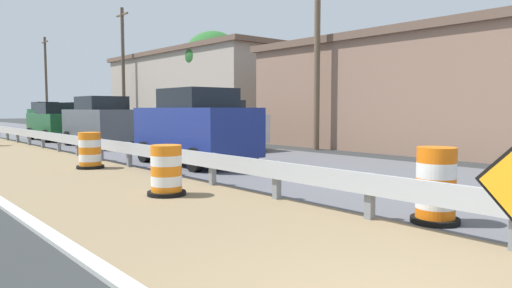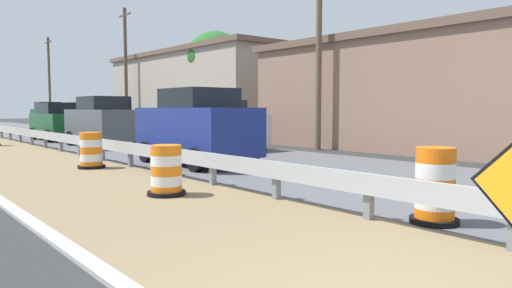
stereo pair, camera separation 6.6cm
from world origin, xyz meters
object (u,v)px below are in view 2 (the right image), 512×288
at_px(car_trailing_near_lane, 82,118).
at_px(car_mid_far_lane, 218,124).
at_px(traffic_barrel_mid, 91,152).
at_px(car_trailing_far_lane, 58,122).
at_px(car_distant_b, 102,122).
at_px(utility_pole_mid, 126,68).
at_px(car_lead_near_lane, 196,127).
at_px(utility_pole_near, 319,30).
at_px(utility_pole_far, 49,80).
at_px(traffic_barrel_nearest, 435,189).
at_px(car_distant_a, 49,116).
at_px(traffic_barrel_close, 166,173).

xyz_separation_m(car_trailing_near_lane, car_mid_far_lane, (-0.18, -16.27, -0.03)).
xyz_separation_m(traffic_barrel_mid, car_trailing_near_lane, (6.50, 19.04, 0.58)).
relative_size(car_trailing_far_lane, car_distant_b, 0.92).
bearing_deg(utility_pole_mid, car_trailing_far_lane, -135.14).
relative_size(traffic_barrel_mid, car_lead_near_lane, 0.23).
xyz_separation_m(traffic_barrel_mid, car_mid_far_lane, (6.32, 2.77, 0.55)).
height_order(utility_pole_near, utility_pole_far, utility_pole_near).
distance_m(traffic_barrel_nearest, car_lead_near_lane, 8.36).
bearing_deg(car_distant_a, car_mid_far_lane, 1.14).
bearing_deg(car_mid_far_lane, utility_pole_near, 42.02).
bearing_deg(traffic_barrel_nearest, car_lead_near_lane, 81.48).
height_order(car_trailing_near_lane, utility_pole_mid, utility_pole_mid).
relative_size(traffic_barrel_mid, utility_pole_near, 0.11).
bearing_deg(utility_pole_far, car_lead_near_lane, -100.46).
distance_m(car_lead_near_lane, car_trailing_far_lane, 13.40).
bearing_deg(utility_pole_near, car_mid_far_lane, 131.98).
xyz_separation_m(traffic_barrel_close, traffic_barrel_mid, (0.39, 4.92, 0.02)).
bearing_deg(car_lead_near_lane, traffic_barrel_mid, 68.24).
distance_m(car_trailing_near_lane, utility_pole_near, 19.82).
height_order(car_distant_b, utility_pole_near, utility_pole_near).
xyz_separation_m(car_mid_far_lane, car_distant_a, (-0.02, 22.95, 0.07)).
xyz_separation_m(traffic_barrel_mid, car_distant_b, (3.12, 6.96, 0.63)).
xyz_separation_m(car_trailing_far_lane, utility_pole_far, (6.98, 25.29, 3.63)).
bearing_deg(traffic_barrel_mid, car_mid_far_lane, 23.67).
distance_m(car_distant_b, utility_pole_mid, 14.39).
bearing_deg(car_trailing_near_lane, car_distant_a, 179.47).
relative_size(traffic_barrel_mid, car_trailing_far_lane, 0.24).
bearing_deg(traffic_barrel_nearest, traffic_barrel_mid, 99.13).
distance_m(traffic_barrel_close, utility_pole_far, 43.91).
distance_m(car_lead_near_lane, car_trailing_near_lane, 20.51).
xyz_separation_m(traffic_barrel_nearest, car_lead_near_lane, (1.24, 8.25, 0.62)).
xyz_separation_m(car_lead_near_lane, car_mid_far_lane, (3.58, 3.89, -0.12)).
height_order(traffic_barrel_close, car_mid_far_lane, car_mid_far_lane).
xyz_separation_m(car_trailing_near_lane, utility_pole_near, (2.54, -19.30, 3.71)).
bearing_deg(car_trailing_near_lane, utility_pole_mid, 90.31).
bearing_deg(car_lead_near_lane, traffic_barrel_nearest, 171.93).
bearing_deg(car_distant_b, car_trailing_far_lane, 2.90).
bearing_deg(traffic_barrel_close, car_lead_near_lane, 50.45).
distance_m(car_trailing_near_lane, car_distant_a, 6.68).
height_order(car_trailing_near_lane, car_trailing_far_lane, car_trailing_near_lane).
height_order(car_lead_near_lane, utility_pole_mid, utility_pole_mid).
xyz_separation_m(traffic_barrel_mid, utility_pole_far, (9.88, 37.57, 4.16)).
relative_size(traffic_barrel_nearest, car_trailing_far_lane, 0.26).
relative_size(car_distant_a, utility_pole_far, 0.48).
relative_size(traffic_barrel_mid, car_distant_b, 0.22).
bearing_deg(car_trailing_far_lane, car_trailing_near_lane, -27.90).
relative_size(traffic_barrel_nearest, car_distant_a, 0.26).
bearing_deg(car_distant_b, car_lead_near_lane, 177.76).
relative_size(utility_pole_near, utility_pole_mid, 1.03).
relative_size(traffic_barrel_close, car_trailing_far_lane, 0.23).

